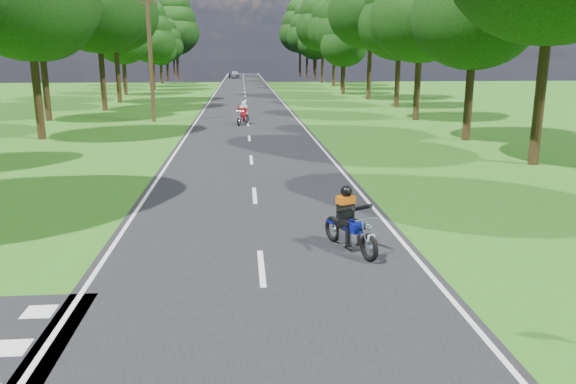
{
  "coord_description": "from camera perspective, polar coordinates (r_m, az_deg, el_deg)",
  "views": [
    {
      "loc": [
        -0.33,
        -8.69,
        4.24
      ],
      "look_at": [
        0.7,
        4.0,
        1.1
      ],
      "focal_mm": 35.0,
      "sensor_mm": 36.0,
      "label": 1
    }
  ],
  "objects": [
    {
      "name": "road_markings",
      "position": [
        56.97,
        -4.5,
        9.57
      ],
      "size": [
        7.4,
        140.0,
        0.01
      ],
      "color": "silver",
      "rests_on": "main_road"
    },
    {
      "name": "distant_car",
      "position": [
        102.84,
        -5.46,
        11.82
      ],
      "size": [
        2.38,
        4.2,
        1.35
      ],
      "primitive_type": "imported",
      "rotation": [
        0.0,
        0.0,
        0.21
      ],
      "color": "#B2B5BA",
      "rests_on": "main_road"
    },
    {
      "name": "telegraph_pole",
      "position": [
        37.12,
        -13.8,
        13.21
      ],
      "size": [
        1.2,
        0.26,
        8.0
      ],
      "color": "#382616",
      "rests_on": "ground"
    },
    {
      "name": "rider_far_red",
      "position": [
        34.76,
        -4.61,
        8.01
      ],
      "size": [
        1.09,
        1.79,
        1.41
      ],
      "primitive_type": null,
      "rotation": [
        0.0,
        0.0,
        -0.34
      ],
      "color": "#B30D1A",
      "rests_on": "main_road"
    },
    {
      "name": "treeline",
      "position": [
        68.89,
        -3.32,
        17.17
      ],
      "size": [
        40.0,
        115.35,
        14.78
      ],
      "color": "black",
      "rests_on": "ground"
    },
    {
      "name": "rider_near_blue",
      "position": [
        12.29,
        6.37,
        -2.77
      ],
      "size": [
        1.19,
        1.82,
        1.44
      ],
      "primitive_type": null,
      "rotation": [
        0.0,
        0.0,
        0.39
      ],
      "color": "#0C148A",
      "rests_on": "main_road"
    },
    {
      "name": "main_road",
      "position": [
        58.84,
        -4.37,
        9.69
      ],
      "size": [
        7.0,
        140.0,
        0.02
      ],
      "primitive_type": "cube",
      "color": "black",
      "rests_on": "ground"
    },
    {
      "name": "ground",
      "position": [
        9.67,
        -2.28,
        -12.16
      ],
      "size": [
        160.0,
        160.0,
        0.0
      ],
      "primitive_type": "plane",
      "color": "#346116",
      "rests_on": "ground"
    }
  ]
}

